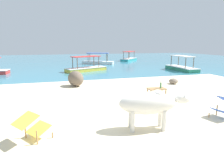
% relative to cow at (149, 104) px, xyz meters
% --- Properties ---
extents(sand_beach, '(18.00, 14.00, 0.04)m').
position_rel_cow_xyz_m(sand_beach, '(0.11, 0.79, -0.75)').
color(sand_beach, beige).
rests_on(sand_beach, ground).
extents(water_surface, '(60.00, 36.00, 0.03)m').
position_rel_cow_xyz_m(water_surface, '(0.11, 22.79, -0.77)').
color(water_surface, teal).
rests_on(water_surface, ground).
extents(cow, '(1.98, 0.87, 1.10)m').
position_rel_cow_xyz_m(cow, '(0.00, 0.00, 0.00)').
color(cow, silver).
rests_on(cow, sand_beach).
extents(low_bench_table, '(0.79, 0.49, 0.44)m').
position_rel_cow_xyz_m(low_bench_table, '(1.74, 2.73, -0.36)').
color(low_bench_table, '#A37A4C').
rests_on(low_bench_table, sand_beach).
extents(bottle, '(0.07, 0.07, 0.30)m').
position_rel_cow_xyz_m(bottle, '(1.90, 2.69, -0.17)').
color(bottle, '#2D6B38').
rests_on(bottle, low_bench_table).
extents(deck_chair_near, '(0.93, 0.88, 0.68)m').
position_rel_cow_xyz_m(deck_chair_near, '(-2.98, 0.19, -0.34)').
color(deck_chair_near, '#A37A4C').
rests_on(deck_chair_near, sand_beach).
extents(shore_rock_large, '(1.12, 1.27, 0.84)m').
position_rel_cow_xyz_m(shore_rock_large, '(-1.32, 6.19, -0.31)').
color(shore_rock_large, '#6B5B4C').
rests_on(shore_rock_large, sand_beach).
extents(shore_rock_medium, '(0.69, 0.69, 0.32)m').
position_rel_cow_xyz_m(shore_rock_medium, '(4.20, 5.21, -0.56)').
color(shore_rock_medium, gray).
rests_on(shore_rock_medium, sand_beach).
extents(boat_yellow, '(3.83, 2.53, 1.29)m').
position_rel_cow_xyz_m(boat_yellow, '(0.20, 12.26, -0.48)').
color(boat_yellow, gold).
rests_on(boat_yellow, water_surface).
extents(boat_white, '(3.82, 2.59, 1.29)m').
position_rel_cow_xyz_m(boat_white, '(2.48, 18.00, -0.48)').
color(boat_white, white).
rests_on(boat_white, water_surface).
extents(boat_teal, '(3.32, 3.50, 1.29)m').
position_rel_cow_xyz_m(boat_teal, '(7.69, 21.46, -0.48)').
color(boat_teal, teal).
rests_on(boat_teal, water_surface).
extents(boat_green, '(1.21, 3.69, 1.29)m').
position_rel_cow_xyz_m(boat_green, '(8.44, 10.42, -0.48)').
color(boat_green, '#338E66').
rests_on(boat_green, water_surface).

